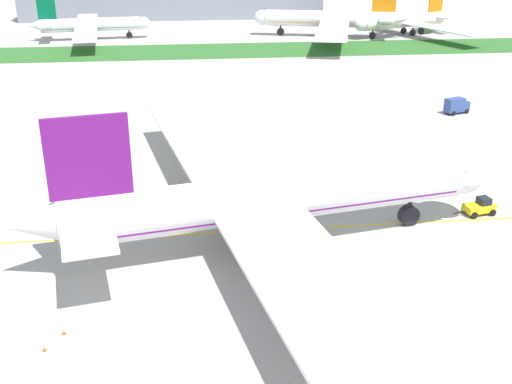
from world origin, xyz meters
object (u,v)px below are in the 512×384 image
(pushback_tug, at_px, (480,207))
(service_truck_baggage_loader, at_px, (457,105))
(airliner_foreground, at_px, (266,199))
(ground_crew_wingwalker_port, at_px, (284,220))
(parked_airliner_far_left, at_px, (89,25))
(parked_airliner_far_right, at_px, (404,21))
(parked_airliner_far_centre, at_px, (331,19))
(traffic_cone_near_nose, at_px, (64,332))
(traffic_cone_port_wing, at_px, (44,348))

(pushback_tug, height_order, service_truck_baggage_loader, service_truck_baggage_loader)
(airliner_foreground, height_order, ground_crew_wingwalker_port, airliner_foreground)
(parked_airliner_far_left, xyz_separation_m, parked_airliner_far_right, (104.49, -2.49, 0.02))
(parked_airliner_far_right, bearing_deg, airliner_foreground, -114.09)
(airliner_foreground, height_order, parked_airliner_far_centre, airliner_foreground)
(pushback_tug, height_order, traffic_cone_near_nose, pushback_tug)
(parked_airliner_far_right, bearing_deg, traffic_cone_near_nose, -118.07)
(airliner_foreground, height_order, parked_airliner_far_left, airliner_foreground)
(traffic_cone_near_nose, relative_size, parked_airliner_far_centre, 0.01)
(traffic_cone_near_nose, bearing_deg, pushback_tug, 22.97)
(airliner_foreground, relative_size, parked_airliner_far_centre, 1.13)
(pushback_tug, relative_size, parked_airliner_far_centre, 0.07)
(traffic_cone_port_wing, bearing_deg, parked_airliner_far_centre, 69.21)
(ground_crew_wingwalker_port, xyz_separation_m, traffic_cone_near_nose, (-23.68, -19.96, -0.70))
(airliner_foreground, bearing_deg, pushback_tug, 11.11)
(traffic_cone_near_nose, bearing_deg, parked_airliner_far_left, 96.45)
(pushback_tug, height_order, parked_airliner_far_right, parked_airliner_far_right)
(traffic_cone_port_wing, distance_m, parked_airliner_far_centre, 175.01)
(traffic_cone_port_wing, bearing_deg, ground_crew_wingwalker_port, 41.77)
(traffic_cone_port_wing, height_order, parked_airliner_far_centre, parked_airliner_far_centre)
(airliner_foreground, height_order, service_truck_baggage_loader, airliner_foreground)
(pushback_tug, xyz_separation_m, traffic_cone_near_nose, (-49.72, -21.08, -0.75))
(ground_crew_wingwalker_port, xyz_separation_m, parked_airliner_far_centre, (37.08, 141.22, 4.69))
(parked_airliner_far_left, bearing_deg, pushback_tug, -64.44)
(ground_crew_wingwalker_port, xyz_separation_m, traffic_cone_port_wing, (-24.99, -22.32, -0.70))
(pushback_tug, xyz_separation_m, traffic_cone_port_wing, (-51.03, -23.44, -0.75))
(parked_airliner_far_centre, bearing_deg, pushback_tug, -94.51)
(airliner_foreground, xyz_separation_m, traffic_cone_port_wing, (-22.08, -17.75, -5.67))
(traffic_cone_port_wing, bearing_deg, service_truck_baggage_loader, 46.09)
(airliner_foreground, height_order, traffic_cone_port_wing, airliner_foreground)
(parked_airliner_far_centre, bearing_deg, airliner_foreground, -105.34)
(airliner_foreground, relative_size, pushback_tug, 15.64)
(traffic_cone_port_wing, bearing_deg, parked_airliner_far_right, 61.92)
(traffic_cone_port_wing, relative_size, service_truck_baggage_loader, 0.11)
(parked_airliner_far_centre, relative_size, parked_airliner_far_right, 1.30)
(service_truck_baggage_loader, distance_m, parked_airliner_far_left, 128.11)
(parked_airliner_far_left, bearing_deg, parked_airliner_far_centre, -1.84)
(ground_crew_wingwalker_port, xyz_separation_m, service_truck_baggage_loader, (41.89, 47.16, 0.68))
(airliner_foreground, relative_size, traffic_cone_port_wing, 157.75)
(pushback_tug, xyz_separation_m, parked_airliner_far_right, (36.27, 140.17, 3.65))
(traffic_cone_near_nose, bearing_deg, parked_airliner_far_centre, 69.34)
(airliner_foreground, distance_m, parked_airliner_far_right, 159.77)
(parked_airliner_far_right, bearing_deg, parked_airliner_far_centre, -179.85)
(traffic_cone_port_wing, height_order, parked_airliner_far_left, parked_airliner_far_left)
(ground_crew_wingwalker_port, bearing_deg, airliner_foreground, -122.46)
(pushback_tug, height_order, traffic_cone_port_wing, pushback_tug)
(airliner_foreground, xyz_separation_m, service_truck_baggage_loader, (44.80, 51.73, -4.29))
(pushback_tug, height_order, ground_crew_wingwalker_port, pushback_tug)
(traffic_cone_port_wing, xyz_separation_m, parked_airliner_far_left, (-17.19, 166.09, 4.38))
(parked_airliner_far_centre, bearing_deg, service_truck_baggage_loader, -87.07)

